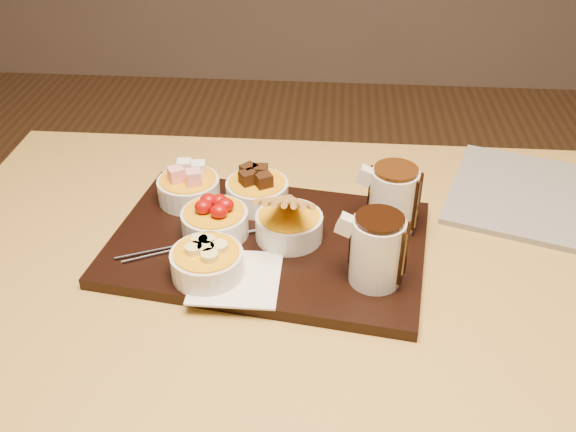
# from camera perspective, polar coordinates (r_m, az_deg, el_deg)

# --- Properties ---
(dining_table) EXTENTS (1.20, 0.80, 0.75)m
(dining_table) POSITION_cam_1_polar(r_m,az_deg,el_deg) (0.99, 2.98, -9.44)
(dining_table) COLOR #B89144
(dining_table) RESTS_ON ground
(serving_board) EXTENTS (0.50, 0.36, 0.02)m
(serving_board) POSITION_cam_1_polar(r_m,az_deg,el_deg) (0.96, -1.78, -2.43)
(serving_board) COLOR black
(serving_board) RESTS_ON dining_table
(napkin) EXTENTS (0.12, 0.12, 0.00)m
(napkin) POSITION_cam_1_polar(r_m,az_deg,el_deg) (0.88, -4.65, -5.50)
(napkin) COLOR white
(napkin) RESTS_ON serving_board
(bowl_marshmallows) EXTENTS (0.10, 0.10, 0.04)m
(bowl_marshmallows) POSITION_cam_1_polar(r_m,az_deg,el_deg) (1.05, -8.80, 2.32)
(bowl_marshmallows) COLOR silver
(bowl_marshmallows) RESTS_ON serving_board
(bowl_cake) EXTENTS (0.10, 0.10, 0.04)m
(bowl_cake) POSITION_cam_1_polar(r_m,az_deg,el_deg) (1.03, -2.75, 2.06)
(bowl_cake) COLOR silver
(bowl_cake) RESTS_ON serving_board
(bowl_strawberries) EXTENTS (0.10, 0.10, 0.04)m
(bowl_strawberries) POSITION_cam_1_polar(r_m,az_deg,el_deg) (0.96, -6.51, -0.62)
(bowl_strawberries) COLOR silver
(bowl_strawberries) RESTS_ON serving_board
(bowl_biscotti) EXTENTS (0.10, 0.10, 0.04)m
(bowl_biscotti) POSITION_cam_1_polar(r_m,az_deg,el_deg) (0.95, 0.09, -0.96)
(bowl_biscotti) COLOR silver
(bowl_biscotti) RESTS_ON serving_board
(bowl_bananas) EXTENTS (0.10, 0.10, 0.04)m
(bowl_bananas) POSITION_cam_1_polar(r_m,az_deg,el_deg) (0.88, -7.19, -4.24)
(bowl_bananas) COLOR silver
(bowl_bananas) RESTS_ON serving_board
(pitcher_dark_chocolate) EXTENTS (0.08, 0.08, 0.10)m
(pitcher_dark_chocolate) POSITION_cam_1_polar(r_m,az_deg,el_deg) (0.86, 7.90, -3.12)
(pitcher_dark_chocolate) COLOR silver
(pitcher_dark_chocolate) RESTS_ON serving_board
(pitcher_milk_chocolate) EXTENTS (0.08, 0.08, 0.10)m
(pitcher_milk_chocolate) POSITION_cam_1_polar(r_m,az_deg,el_deg) (0.97, 9.31, 1.40)
(pitcher_milk_chocolate) COLOR silver
(pitcher_milk_chocolate) RESTS_ON serving_board
(fondue_skewers) EXTENTS (0.13, 0.25, 0.01)m
(fondue_skewers) POSITION_cam_1_polar(r_m,az_deg,el_deg) (0.95, -7.49, -2.15)
(fondue_skewers) COLOR silver
(fondue_skewers) RESTS_ON serving_board
(newspaper) EXTENTS (0.40, 0.36, 0.01)m
(newspaper) POSITION_cam_1_polar(r_m,az_deg,el_deg) (1.15, 22.70, 1.24)
(newspaper) COLOR beige
(newspaper) RESTS_ON dining_table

